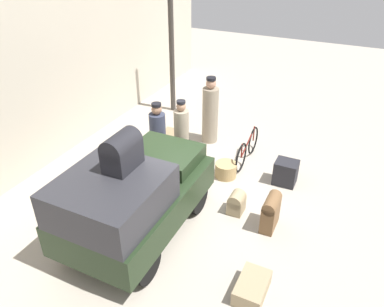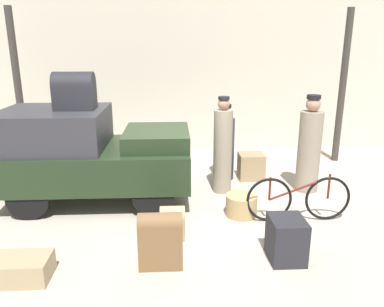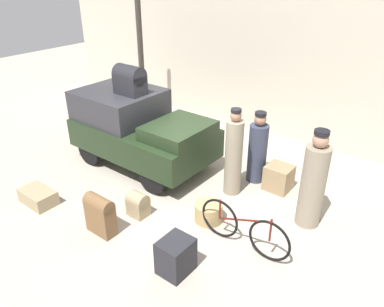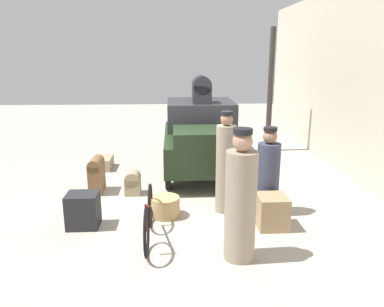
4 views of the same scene
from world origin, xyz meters
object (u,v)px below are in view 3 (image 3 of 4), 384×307
Objects in this scene: trunk_barrel_dark at (100,214)px; porter_standing_middle at (313,183)px; trunk_on_truck_roof at (130,80)px; truck at (139,127)px; trunk_umber_medium at (279,178)px; suitcase_small_leather at (138,204)px; wicker_basket at (209,212)px; conductor_in_dark_uniform at (234,155)px; trunk_wicker_pale at (38,197)px; porter_carrying_trunk at (258,150)px; suitcase_black_upright at (176,256)px; bicycle at (243,229)px.

porter_standing_middle is at bearing 42.14° from trunk_barrel_dark.
trunk_on_truck_roof is at bearing -177.16° from porter_standing_middle.
truck is at bearing 119.92° from trunk_barrel_dark.
trunk_on_truck_roof is (-4.33, -0.21, 1.16)m from porter_standing_middle.
trunk_on_truck_roof reaches higher than trunk_umber_medium.
suitcase_small_leather is at bearing 78.71° from trunk_barrel_dark.
wicker_basket is 1.98m from trunk_barrel_dark.
trunk_wicker_pale is (-2.85, -2.76, -0.72)m from conductor_in_dark_uniform.
suitcase_small_leather reaches higher than trunk_wicker_pale.
suitcase_small_leather is (-1.16, -0.69, 0.07)m from wicker_basket.
porter_carrying_trunk is 3.23m from trunk_on_truck_roof.
porter_carrying_trunk is (2.61, 0.99, -0.19)m from truck.
trunk_on_truck_roof is (-3.19, 2.24, 1.72)m from suitcase_black_upright.
suitcase_small_leather is (-0.97, -1.80, -0.62)m from conductor_in_dark_uniform.
conductor_in_dark_uniform is 2.84m from trunk_barrel_dark.
suitcase_black_upright is (-0.53, -1.13, -0.09)m from bicycle.
wicker_basket is at bearing -16.98° from trunk_on_truck_roof.
truck is 2.48m from conductor_in_dark_uniform.
truck is 5.63× the size of suitcase_black_upright.
porter_standing_middle is 4.49m from trunk_on_truck_roof.
porter_carrying_trunk is at bearing 79.26° from conductor_in_dark_uniform.
suitcase_black_upright is 4.26m from trunk_on_truck_roof.
bicycle is at bearing -80.15° from trunk_umber_medium.
porter_carrying_trunk is 3.28m from suitcase_black_upright.
suitcase_black_upright is 1.07× the size of trunk_umber_medium.
bicycle is at bearing -66.02° from porter_carrying_trunk.
conductor_in_dark_uniform reaches higher than suitcase_small_leather.
trunk_umber_medium is at bearing 16.39° from truck.
suitcase_black_upright is at bearing -115.22° from bicycle.
porter_carrying_trunk is 3.57m from trunk_barrel_dark.
porter_carrying_trunk reaches higher than suitcase_black_upright.
trunk_on_truck_roof reaches higher than trunk_barrel_dark.
suitcase_black_upright reaches higher than trunk_umber_medium.
trunk_umber_medium is at bearing 60.50° from trunk_barrel_dark.
conductor_in_dark_uniform is 1.16× the size of porter_carrying_trunk.
porter_standing_middle is (0.61, 1.32, 0.48)m from bicycle.
trunk_wicker_pale is 1.75m from trunk_barrel_dark.
bicycle is at bearing -15.00° from wicker_basket.
trunk_umber_medium is at bearing 44.06° from trunk_wicker_pale.
trunk_on_truck_roof is at bearing 163.48° from bicycle.
truck is at bearing 143.40° from suitcase_black_upright.
porter_standing_middle is at bearing -0.90° from conductor_in_dark_uniform.
trunk_on_truck_roof is at bearing 144.97° from suitcase_black_upright.
trunk_umber_medium is (1.69, 2.50, 0.03)m from suitcase_small_leather.
suitcase_small_leather is at bearing -124.16° from trunk_umber_medium.
porter_standing_middle reaches higher than trunk_barrel_dark.
porter_carrying_trunk is (-1.54, 0.78, -0.13)m from porter_standing_middle.
bicycle reaches higher than trunk_umber_medium.
wicker_basket is 3.49m from trunk_on_truck_roof.
trunk_on_truck_roof is (-2.83, 0.87, 1.84)m from wicker_basket.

